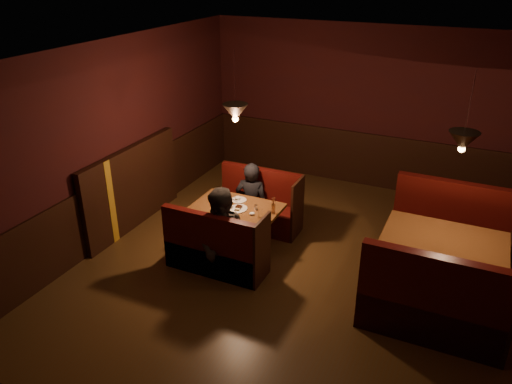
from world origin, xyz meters
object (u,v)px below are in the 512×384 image
at_px(main_table, 238,216).
at_px(second_table, 442,252).
at_px(main_bench_far, 259,209).
at_px(second_bench_near, 433,310).
at_px(second_bench_far, 449,237).
at_px(diner_a, 251,185).
at_px(main_bench_near, 215,253).
at_px(diner_b, 224,221).

height_order(main_table, second_table, main_table).
xyz_separation_m(main_bench_far, second_bench_near, (2.81, -1.51, 0.07)).
bearing_deg(main_table, main_bench_far, 88.95).
distance_m(second_bench_far, diner_a, 2.95).
bearing_deg(second_bench_far, main_bench_far, -175.65).
bearing_deg(diner_a, main_bench_far, -156.44).
bearing_deg(second_table, main_bench_far, 166.82).
bearing_deg(main_bench_near, main_table, 91.05).
xyz_separation_m(main_bench_far, second_table, (2.78, -0.65, 0.31)).
distance_m(main_bench_near, diner_b, 0.52).
height_order(main_bench_near, diner_b, diner_b).
bearing_deg(main_bench_far, main_bench_near, -90.00).
xyz_separation_m(main_table, main_bench_near, (0.01, -0.71, -0.22)).
bearing_deg(second_bench_near, second_bench_far, 90.00).
bearing_deg(diner_a, second_bench_near, 143.73).
height_order(main_bench_near, second_table, main_bench_near).
xyz_separation_m(main_bench_near, second_table, (2.78, 0.76, 0.31)).
relative_size(main_bench_far, main_bench_near, 1.00).
bearing_deg(main_table, diner_b, -78.25).
bearing_deg(diner_b, main_table, 88.65).
height_order(main_table, second_bench_near, second_bench_near).
relative_size(main_bench_near, second_table, 0.95).
bearing_deg(diner_a, second_bench_far, 175.65).
distance_m(main_bench_near, second_table, 2.90).
relative_size(second_bench_far, diner_b, 1.00).
relative_size(main_table, second_bench_near, 0.78).
relative_size(main_bench_far, second_table, 0.95).
relative_size(main_table, second_bench_far, 0.78).
bearing_deg(main_table, second_bench_far, 18.05).
relative_size(main_table, diner_b, 0.78).
height_order(main_table, second_bench_far, second_bench_far).
distance_m(main_bench_near, second_bench_near, 2.81).
bearing_deg(diner_b, main_bench_near, 174.91).
distance_m(second_table, second_bench_far, 0.90).
bearing_deg(second_table, diner_b, -164.26).
distance_m(main_bench_far, diner_a, 0.44).
distance_m(main_bench_far, second_bench_near, 3.19).
distance_m(second_table, diner_a, 2.94).
relative_size(main_bench_far, diner_a, 0.96).
xyz_separation_m(main_table, diner_b, (0.14, -0.69, 0.28)).
bearing_deg(main_bench_near, diner_a, 94.37).
bearing_deg(main_bench_far, second_bench_far, 4.35).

